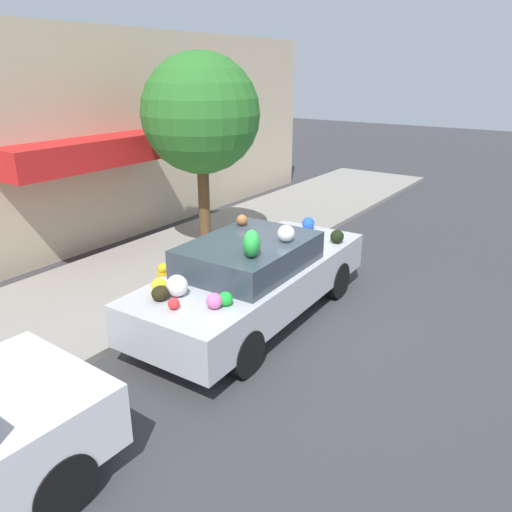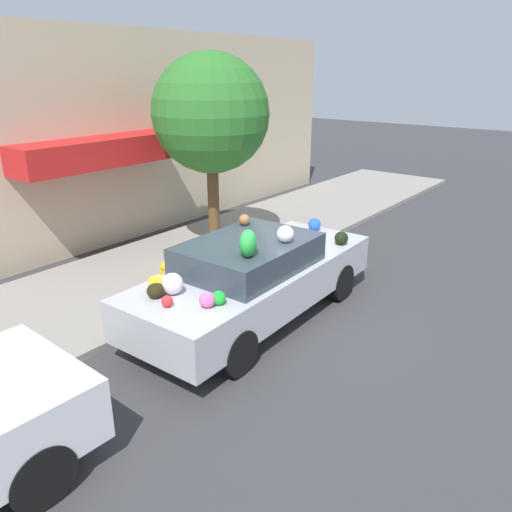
# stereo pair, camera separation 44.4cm
# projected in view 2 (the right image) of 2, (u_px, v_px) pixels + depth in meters

# --- Properties ---
(ground_plane) EXTENTS (60.00, 60.00, 0.00)m
(ground_plane) POSITION_uv_depth(u_px,v_px,m) (259.00, 318.00, 7.99)
(ground_plane) COLOR #38383A
(sidewalk_curb) EXTENTS (24.00, 3.20, 0.11)m
(sidewalk_curb) POSITION_uv_depth(u_px,v_px,m) (148.00, 274.00, 9.54)
(sidewalk_curb) COLOR gray
(sidewalk_curb) RESTS_ON ground
(building_facade) EXTENTS (18.00, 1.20, 4.58)m
(building_facade) POSITION_uv_depth(u_px,v_px,m) (68.00, 146.00, 10.05)
(building_facade) COLOR #C6B293
(building_facade) RESTS_ON ground
(street_tree) EXTENTS (2.37, 2.37, 3.99)m
(street_tree) POSITION_uv_depth(u_px,v_px,m) (211.00, 114.00, 9.94)
(street_tree) COLOR brown
(street_tree) RESTS_ON sidewalk_curb
(fire_hydrant) EXTENTS (0.20, 0.20, 0.70)m
(fire_hydrant) POSITION_uv_depth(u_px,v_px,m) (167.00, 281.00, 8.22)
(fire_hydrant) COLOR gold
(fire_hydrant) RESTS_ON sidewalk_curb
(art_car) EXTENTS (4.59, 1.81, 1.72)m
(art_car) POSITION_uv_depth(u_px,v_px,m) (254.00, 276.00, 7.72)
(art_car) COLOR #B7BABF
(art_car) RESTS_ON ground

